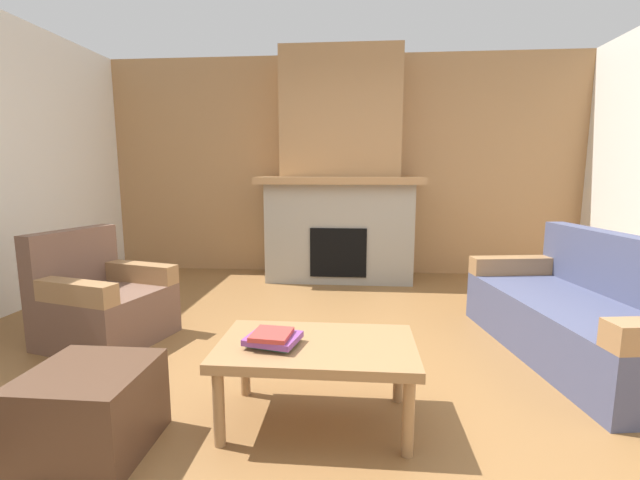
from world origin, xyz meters
TOP-DOWN VIEW (x-y plane):
  - ground at (0.00, 0.00)m, footprint 9.00×9.00m
  - wall_back_wood_panel at (0.00, 3.00)m, footprint 6.00×0.12m
  - fireplace at (0.00, 2.62)m, footprint 1.90×0.82m
  - couch at (1.81, 0.47)m, footprint 1.10×1.91m
  - armchair at (-1.73, 0.45)m, footprint 0.93×0.93m
  - coffee_table at (0.01, -0.51)m, footprint 1.00×0.60m
  - ottoman at (-1.01, -0.83)m, footprint 0.52×0.52m
  - book_stack_near_edge at (-0.20, -0.56)m, footprint 0.29×0.26m

SIDE VIEW (x-z plane):
  - ground at x=0.00m, z-range 0.00..0.00m
  - ottoman at x=-1.01m, z-range 0.00..0.40m
  - couch at x=1.81m, z-range -0.14..0.71m
  - armchair at x=-1.73m, z-range -0.13..0.72m
  - coffee_table at x=0.01m, z-range 0.16..0.59m
  - book_stack_near_edge at x=-0.20m, z-range 0.43..0.50m
  - fireplace at x=0.00m, z-range -0.19..2.51m
  - wall_back_wood_panel at x=0.00m, z-range 0.00..2.70m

